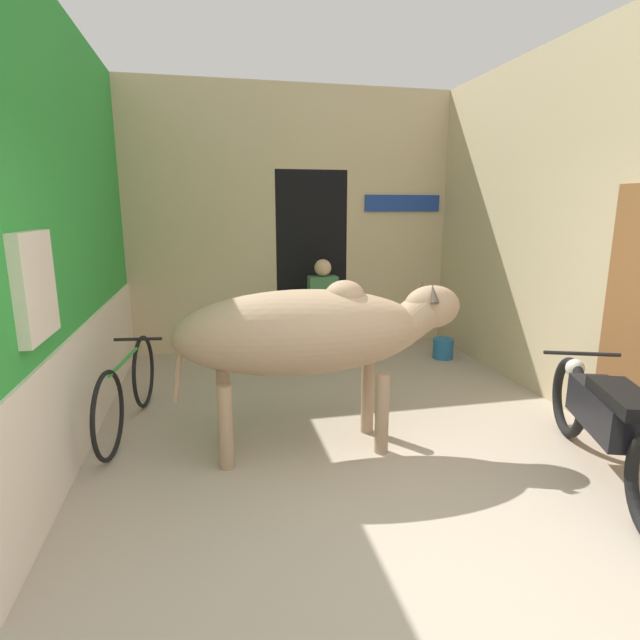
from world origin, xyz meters
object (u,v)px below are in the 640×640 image
(bicycle, at_px, (128,390))
(cow, at_px, (312,332))
(motorcycle_near, at_px, (606,420))
(shopkeeper_seated, at_px, (323,306))
(bucket, at_px, (443,348))
(plastic_stool, at_px, (342,336))

(bicycle, bearing_deg, cow, -25.06)
(motorcycle_near, relative_size, shopkeeper_seated, 1.59)
(cow, distance_m, bucket, 3.11)
(shopkeeper_seated, bearing_deg, bucket, -16.37)
(cow, relative_size, motorcycle_near, 1.14)
(shopkeeper_seated, bearing_deg, motorcycle_near, -69.68)
(cow, xyz_separation_m, plastic_stool, (0.94, 2.62, -0.74))
(motorcycle_near, relative_size, bicycle, 1.15)
(motorcycle_near, relative_size, bucket, 7.77)
(motorcycle_near, xyz_separation_m, bicycle, (-3.43, 1.62, -0.09))
(cow, distance_m, bicycle, 1.77)
(shopkeeper_seated, relative_size, plastic_stool, 2.93)
(motorcycle_near, bearing_deg, cow, 154.66)
(shopkeeper_seated, xyz_separation_m, plastic_stool, (0.28, 0.10, -0.44))
(bicycle, relative_size, plastic_stool, 4.05)
(bicycle, height_order, shopkeeper_seated, shopkeeper_seated)
(bucket, bearing_deg, shopkeeper_seated, 163.63)
(motorcycle_near, distance_m, shopkeeper_seated, 3.66)
(shopkeeper_seated, relative_size, bucket, 4.90)
(motorcycle_near, distance_m, bucket, 3.01)
(cow, relative_size, bicycle, 1.31)
(plastic_stool, bearing_deg, bucket, -24.02)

